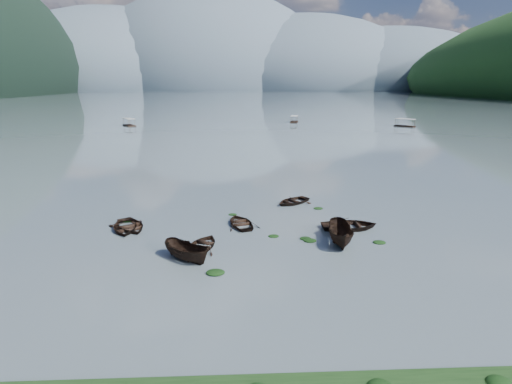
{
  "coord_description": "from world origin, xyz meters",
  "views": [
    {
      "loc": [
        -1.66,
        -25.35,
        12.1
      ],
      "look_at": [
        0.0,
        12.0,
        2.0
      ],
      "focal_mm": 28.0,
      "sensor_mm": 36.0,
      "label": 1
    }
  ],
  "objects_px": {
    "pontoon_left": "(129,126)",
    "pontoon_centre": "(294,122)",
    "rowboat_0": "(125,230)",
    "rowboat_3": "(241,225)"
  },
  "relations": [
    {
      "from": "rowboat_3",
      "to": "pontoon_centre",
      "type": "height_order",
      "value": "pontoon_centre"
    },
    {
      "from": "rowboat_3",
      "to": "pontoon_centre",
      "type": "distance_m",
      "value": 100.82
    },
    {
      "from": "pontoon_left",
      "to": "pontoon_centre",
      "type": "height_order",
      "value": "pontoon_left"
    },
    {
      "from": "rowboat_0",
      "to": "rowboat_3",
      "type": "distance_m",
      "value": 10.03
    },
    {
      "from": "rowboat_0",
      "to": "pontoon_left",
      "type": "xyz_separation_m",
      "value": [
        -22.99,
        90.21,
        0.0
      ]
    },
    {
      "from": "rowboat_0",
      "to": "pontoon_left",
      "type": "height_order",
      "value": "pontoon_left"
    },
    {
      "from": "rowboat_3",
      "to": "pontoon_centre",
      "type": "xyz_separation_m",
      "value": [
        18.38,
        99.13,
        0.0
      ]
    },
    {
      "from": "pontoon_centre",
      "to": "rowboat_0",
      "type": "bearing_deg",
      "value": -91.98
    },
    {
      "from": "rowboat_3",
      "to": "pontoon_left",
      "type": "relative_size",
      "value": 0.71
    },
    {
      "from": "rowboat_3",
      "to": "pontoon_centre",
      "type": "bearing_deg",
      "value": -117.19
    }
  ]
}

